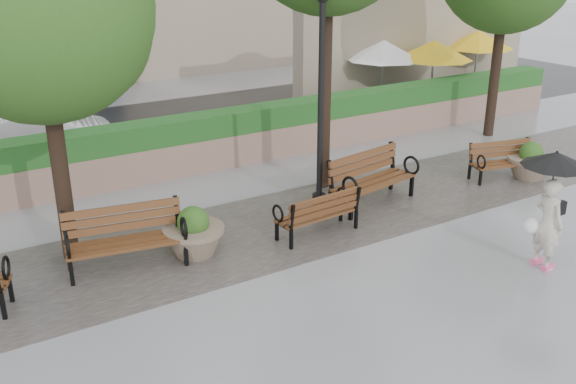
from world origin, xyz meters
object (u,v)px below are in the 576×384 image
car_right (39,134)px  bench_2 (318,222)px  planter_right (530,164)px  bench_3 (372,189)px  bench_4 (504,169)px  bench_1 (127,251)px  lamppost (321,118)px  planter_left (194,236)px  pedestrian (551,199)px

car_right → bench_2: bearing=-151.2°
planter_right → bench_3: bearing=170.5°
bench_3 → bench_4: size_ratio=1.25×
bench_4 → car_right: size_ratio=0.45×
bench_1 → lamppost: bearing=16.9°
bench_4 → bench_1: bearing=-167.7°
bench_1 → car_right: (0.11, 7.09, 0.32)m
bench_4 → planter_left: bearing=-167.1°
bench_3 → car_right: bearing=116.8°
lamppost → car_right: size_ratio=1.13×
bench_4 → lamppost: bearing=-175.9°
bench_1 → bench_3: 5.37m
bench_4 → planter_right: (0.57, -0.28, 0.09)m
bench_3 → bench_4: (3.61, -0.42, -0.07)m
planter_left → car_right: size_ratio=0.28×
planter_left → bench_3: bearing=2.7°
bench_4 → planter_left: 7.80m
bench_4 → car_right: (-8.86, 7.44, 0.38)m
bench_1 → planter_right: 9.57m
bench_4 → pedestrian: size_ratio=0.85×
bench_1 → lamppost: size_ratio=0.47×
car_right → pedestrian: bearing=-146.1°
bench_2 → bench_4: (5.47, 0.25, -0.00)m
planter_left → pedestrian: bearing=-36.1°
bench_1 → pedestrian: size_ratio=1.02×
car_right → pedestrian: 12.31m
bench_4 → pedestrian: (-2.92, -3.33, 0.98)m
bench_1 → bench_2: bearing=0.4°
bench_1 → lamppost: 4.63m
bench_1 → bench_2: bench_1 is taller
planter_right → lamppost: lamppost is taller
bench_2 → bench_4: bench_2 is taller
planter_right → bench_2: bearing=179.8°
bench_3 → planter_left: size_ratio=1.98×
pedestrian → lamppost: bearing=31.3°
bench_1 → bench_4: (8.97, -0.35, -0.06)m
planter_left → pedestrian: 6.10m
car_right → pedestrian: (5.94, -10.77, 0.60)m
bench_2 → bench_3: (1.86, 0.67, 0.07)m
bench_3 → lamppost: lamppost is taller
bench_4 → lamppost: (-4.67, 0.86, 1.68)m
lamppost → planter_left: bearing=-168.5°
planter_right → lamppost: 5.59m
bench_3 → planter_right: size_ratio=2.04×
bench_2 → bench_3: 1.98m
bench_4 → car_right: car_right is taller
lamppost → bench_1: bearing=-173.2°
bench_2 → car_right: car_right is taller
bench_1 → planter_left: bench_1 is taller
bench_3 → car_right: 8.77m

